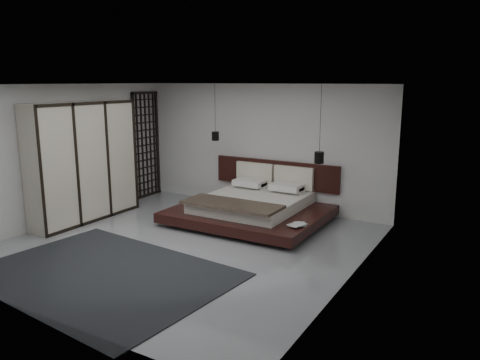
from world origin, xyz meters
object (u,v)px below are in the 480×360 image
Objects in this scene: pendant_right at (319,157)px; bed at (253,206)px; rug at (102,274)px; lattice_screen at (146,145)px; pendant_left at (215,136)px; wardrobe at (83,162)px.

bed is at bearing -158.20° from pendant_right.
bed is 3.67m from rug.
pendant_right is (1.23, 0.49, 1.06)m from bed.
rug is (2.69, -4.15, -1.29)m from lattice_screen.
lattice_screen reaches higher than rug.
bed is 2.39× the size of pendant_left.
bed reaches higher than rug.
rug is at bearing -114.35° from pendant_right.
bed is at bearing 80.21° from rug.
wardrobe is at bearing -130.10° from pendant_left.
pendant_left is at bearing 180.00° from pendant_right.
rug is at bearing -81.51° from pendant_left.
lattice_screen is 1.04× the size of wardrobe.
pendant_right reaches higher than rug.
lattice_screen is at bearing 179.28° from pendant_right.
wardrobe is at bearing -83.56° from lattice_screen.
wardrobe reaches higher than rug.
wardrobe is at bearing 141.83° from rug.
bed is 1.93× the size of pendant_right.
lattice_screen is 2.25m from wardrobe.
pendant_right is (4.55, -0.06, 0.07)m from lattice_screen.
bed is 1.70m from pendant_right.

